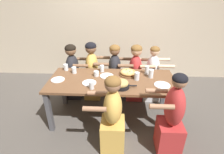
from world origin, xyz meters
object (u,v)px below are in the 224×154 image
at_px(empty_plate_c, 107,76).
at_px(cocktail_glass_blue, 96,74).
at_px(skillet_bowl, 121,84).
at_px(diner_far_midleft, 92,73).
at_px(drinking_glass_f, 137,77).
at_px(drinking_glass_g, 66,67).
at_px(drinking_glass_b, 102,69).
at_px(diner_far_center, 115,75).
at_px(drinking_glass_d, 147,71).
at_px(drinking_glass_c, 151,74).
at_px(diner_far_right, 152,76).
at_px(diner_near_right, 172,119).
at_px(drinking_glass_a, 92,86).
at_px(drinking_glass_e, 74,70).
at_px(pizza_board_main, 128,73).
at_px(empty_plate_a, 89,83).
at_px(diner_near_center, 112,118).
at_px(diner_far_left, 73,74).
at_px(empty_plate_b, 162,85).
at_px(diner_far_midright, 135,75).
at_px(empty_plate_d, 58,80).

bearing_deg(empty_plate_c, cocktail_glass_blue, 179.83).
height_order(skillet_bowl, diner_far_midleft, diner_far_midleft).
xyz_separation_m(drinking_glass_f, drinking_glass_g, (-1.22, 0.30, -0.00)).
bearing_deg(drinking_glass_b, diner_far_center, 58.70).
bearing_deg(drinking_glass_d, skillet_bowl, -132.28).
distance_m(drinking_glass_c, drinking_glass_g, 1.47).
height_order(cocktail_glass_blue, drinking_glass_f, drinking_glass_f).
bearing_deg(diner_far_right, drinking_glass_g, -78.59).
height_order(drinking_glass_g, diner_near_right, diner_near_right).
height_order(drinking_glass_a, diner_far_right, diner_far_right).
height_order(drinking_glass_f, drinking_glass_g, drinking_glass_f).
height_order(drinking_glass_d, diner_near_right, diner_near_right).
bearing_deg(drinking_glass_e, pizza_board_main, -1.05).
height_order(empty_plate_a, diner_near_center, diner_near_center).
relative_size(drinking_glass_f, diner_far_left, 0.11).
distance_m(drinking_glass_b, drinking_glass_g, 0.64).
distance_m(skillet_bowl, empty_plate_b, 0.62).
xyz_separation_m(skillet_bowl, diner_far_midleft, (-0.57, 0.88, -0.26)).
distance_m(empty_plate_a, empty_plate_b, 1.11).
height_order(empty_plate_a, diner_far_midright, diner_far_midright).
distance_m(empty_plate_a, diner_far_center, 0.89).
relative_size(pizza_board_main, drinking_glass_c, 2.14).
bearing_deg(diner_far_left, empty_plate_a, 30.92).
distance_m(skillet_bowl, diner_far_center, 0.93).
distance_m(diner_far_left, diner_far_right, 1.57).
height_order(drinking_glass_c, diner_near_center, diner_near_center).
relative_size(empty_plate_a, diner_near_center, 0.19).
bearing_deg(drinking_glass_d, diner_near_right, -75.60).
relative_size(skillet_bowl, diner_far_right, 0.31).
bearing_deg(diner_near_center, drinking_glass_c, -37.91).
bearing_deg(empty_plate_d, skillet_bowl, -10.25).
bearing_deg(drinking_glass_g, diner_far_right, 11.41).
xyz_separation_m(empty_plate_a, empty_plate_b, (1.11, -0.02, -0.00)).
xyz_separation_m(diner_far_right, diner_near_right, (0.05, -1.29, 0.04)).
bearing_deg(drinking_glass_e, diner_far_left, 109.05).
relative_size(empty_plate_c, drinking_glass_a, 2.03).
bearing_deg(diner_far_center, empty_plate_a, -25.48).
xyz_separation_m(skillet_bowl, diner_far_midright, (0.28, 0.88, -0.27)).
bearing_deg(drinking_glass_d, pizza_board_main, -172.28).
xyz_separation_m(empty_plate_c, drinking_glass_f, (0.48, -0.10, 0.05)).
height_order(skillet_bowl, diner_near_center, diner_near_center).
relative_size(empty_plate_d, drinking_glass_d, 1.49).
xyz_separation_m(diner_far_midright, diner_far_midleft, (-0.85, 0.00, 0.02)).
bearing_deg(drinking_glass_a, drinking_glass_f, 24.51).
bearing_deg(empty_plate_d, diner_near_center, -33.73).
relative_size(drinking_glass_a, diner_far_left, 0.10).
relative_size(diner_far_midright, diner_far_right, 1.02).
distance_m(drinking_glass_b, drinking_glass_c, 0.84).
bearing_deg(drinking_glass_d, diner_far_right, 65.52).
relative_size(empty_plate_b, diner_far_right, 0.22).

